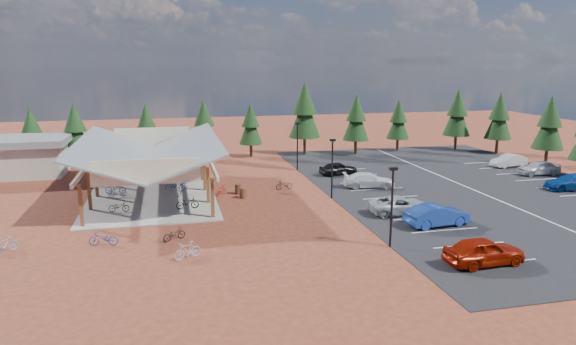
{
  "coord_description": "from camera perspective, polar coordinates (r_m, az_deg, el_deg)",
  "views": [
    {
      "loc": [
        -8.31,
        -38.49,
        11.51
      ],
      "look_at": [
        1.6,
        3.86,
        2.05
      ],
      "focal_mm": 32.0,
      "sensor_mm": 36.0,
      "label": 1
    }
  ],
  "objects": [
    {
      "name": "ground",
      "position": [
        41.03,
        -0.94,
        -4.02
      ],
      "size": [
        140.0,
        140.0,
        0.0
      ],
      "primitive_type": "plane",
      "color": "#5A2417",
      "rests_on": "ground"
    },
    {
      "name": "asphalt_lot",
      "position": [
        50.72,
        19.18,
        -1.52
      ],
      "size": [
        27.0,
        44.0,
        0.04
      ],
      "primitive_type": "cube",
      "color": "black",
      "rests_on": "ground"
    },
    {
      "name": "concrete_pad",
      "position": [
        46.95,
        -14.83,
        -2.28
      ],
      "size": [
        10.6,
        18.6,
        0.1
      ],
      "primitive_type": "cube",
      "color": "gray",
      "rests_on": "ground"
    },
    {
      "name": "bike_pavilion",
      "position": [
        46.17,
        -15.08,
        2.26
      ],
      "size": [
        11.65,
        19.4,
        4.97
      ],
      "color": "brown",
      "rests_on": "concrete_pad"
    },
    {
      "name": "outbuilding",
      "position": [
        59.39,
        -28.3,
        1.61
      ],
      "size": [
        11.0,
        7.0,
        3.9
      ],
      "color": "#ADA593",
      "rests_on": "ground"
    },
    {
      "name": "lamp_post_0",
      "position": [
        32.59,
        11.47,
        -3.16
      ],
      "size": [
        0.5,
        0.25,
        5.14
      ],
      "color": "black",
      "rests_on": "ground"
    },
    {
      "name": "lamp_post_1",
      "position": [
        43.47,
        4.93,
        0.9
      ],
      "size": [
        0.5,
        0.25,
        5.14
      ],
      "color": "black",
      "rests_on": "ground"
    },
    {
      "name": "lamp_post_2",
      "position": [
        54.82,
        1.05,
        3.31
      ],
      "size": [
        0.5,
        0.25,
        5.14
      ],
      "color": "black",
      "rests_on": "ground"
    },
    {
      "name": "trash_bin_0",
      "position": [
        44.12,
        -5.01,
        -2.3
      ],
      "size": [
        0.6,
        0.6,
        0.9
      ],
      "primitive_type": "cylinder",
      "color": "#51321D",
      "rests_on": "ground"
    },
    {
      "name": "trash_bin_1",
      "position": [
        45.54,
        -5.56,
        -1.84
      ],
      "size": [
        0.6,
        0.6,
        0.9
      ],
      "primitive_type": "cylinder",
      "color": "#51321D",
      "rests_on": "ground"
    },
    {
      "name": "pine_0",
      "position": [
        63.54,
        -26.6,
        4.19
      ],
      "size": [
        2.82,
        2.82,
        6.57
      ],
      "color": "#382314",
      "rests_on": "ground"
    },
    {
      "name": "pine_1",
      "position": [
        60.81,
        -22.58,
        4.58
      ],
      "size": [
        3.06,
        3.06,
        7.14
      ],
      "color": "#382314",
      "rests_on": "ground"
    },
    {
      "name": "pine_2",
      "position": [
        60.79,
        -15.44,
        4.91
      ],
      "size": [
        2.95,
        2.95,
        6.86
      ],
      "color": "#382314",
      "rests_on": "ground"
    },
    {
      "name": "pine_3",
      "position": [
        61.45,
        -9.32,
        5.48
      ],
      "size": [
        3.1,
        3.1,
        7.23
      ],
      "color": "#382314",
      "rests_on": "ground"
    },
    {
      "name": "pine_4",
      "position": [
        62.68,
        -4.18,
        5.39
      ],
      "size": [
        2.84,
        2.84,
        6.62
      ],
      "color": "#382314",
      "rests_on": "ground"
    },
    {
      "name": "pine_5",
      "position": [
        63.87,
        1.87,
        6.91
      ],
      "size": [
        3.9,
        3.9,
        9.09
      ],
      "color": "#382314",
      "rests_on": "ground"
    },
    {
      "name": "pine_6",
      "position": [
        64.62,
        7.59,
        6.05
      ],
      "size": [
        3.26,
        3.26,
        7.58
      ],
      "color": "#382314",
      "rests_on": "ground"
    },
    {
      "name": "pine_7",
      "position": [
        68.11,
        12.17,
        5.78
      ],
      "size": [
        2.91,
        2.91,
        6.79
      ],
      "color": "#382314",
      "rests_on": "ground"
    },
    {
      "name": "pine_8",
      "position": [
        70.89,
        18.3,
        6.32
      ],
      "size": [
        3.46,
        3.46,
        8.07
      ],
      "color": "#382314",
      "rests_on": "ground"
    },
    {
      "name": "pine_12",
      "position": [
        63.94,
        27.07,
        4.92
      ],
      "size": [
        3.38,
        3.38,
        7.88
      ],
      "color": "#382314",
      "rests_on": "ground"
    },
    {
      "name": "pine_13",
      "position": [
        70.11,
        22.43,
        5.78
      ],
      "size": [
        3.31,
        3.31,
        7.72
      ],
      "color": "#382314",
      "rests_on": "ground"
    },
    {
      "name": "bike_0",
      "position": [
        41.79,
        -18.28,
        -3.62
      ],
      "size": [
        1.64,
        0.76,
        0.83
      ],
      "primitive_type": "imported",
      "rotation": [
        0.0,
        0.0,
        1.44
      ],
      "color": "black",
      "rests_on": "concrete_pad"
    },
    {
      "name": "bike_1",
      "position": [
        46.27,
        -18.45,
        -2.06
      ],
      "size": [
        1.56,
        0.51,
        0.93
      ],
      "primitive_type": "imported",
      "rotation": [
        0.0,
        0.0,
        1.62
      ],
      "color": "gray",
      "rests_on": "concrete_pad"
    },
    {
      "name": "bike_2",
      "position": [
        47.44,
        -18.61,
        -1.69
      ],
      "size": [
        1.97,
        1.15,
        0.98
      ],
      "primitive_type": "imported",
      "rotation": [
        0.0,
        0.0,
        1.29
      ],
      "color": "navy",
      "rests_on": "concrete_pad"
    },
    {
      "name": "bike_3",
      "position": [
        51.93,
        -16.77,
        -0.33
      ],
      "size": [
        1.9,
        1.09,
        1.1
      ],
      "primitive_type": "imported",
      "rotation": [
        0.0,
        0.0,
        1.24
      ],
      "color": "maroon",
      "rests_on": "concrete_pad"
    },
    {
      "name": "bike_4",
      "position": [
        41.28,
        -11.12,
        -3.34
      ],
      "size": [
        1.78,
        0.68,
        0.93
      ],
      "primitive_type": "imported",
      "rotation": [
        0.0,
        0.0,
        1.61
      ],
      "color": "black",
      "rests_on": "concrete_pad"
    },
    {
      "name": "bike_5",
      "position": [
        45.16,
        -12.74,
        -2.05
      ],
      "size": [
        1.64,
        0.95,
        0.95
      ],
      "primitive_type": "imported",
      "rotation": [
        0.0,
        0.0,
        1.23
      ],
      "color": "#96999E",
      "rests_on": "concrete_pad"
    },
    {
      "name": "bike_6",
      "position": [
        47.13,
        -12.44,
        -1.46
      ],
      "size": [
        1.83,
        0.88,
        0.92
      ],
      "primitive_type": "imported",
      "rotation": [
        0.0,
        0.0,
        1.41
      ],
      "color": "navy",
      "rests_on": "concrete_pad"
    },
    {
      "name": "bike_7",
      "position": [
        50.96,
        -13.86,
        -0.39
      ],
      "size": [
        1.86,
        0.59,
        1.1
      ],
      "primitive_type": "imported",
      "rotation": [
        0.0,
        0.0,
        1.61
      ],
      "color": "maroon",
      "rests_on": "concrete_pad"
    },
    {
      "name": "bike_9",
      "position": [
        36.09,
        -28.95,
        -7.08
      ],
      "size": [
        1.54,
        1.47,
        1.0
      ],
      "primitive_type": "imported",
      "rotation": [
        0.0,
        0.0,
        2.31
      ],
      "color": "gray",
      "rests_on": "ground"
    },
    {
      "name": "bike_10",
      "position": [
        34.89,
        -19.83,
        -6.91
      ],
      "size": [
        1.92,
        0.96,
        0.96
      ],
      "primitive_type": "imported",
      "rotation": [
        0.0,
        0.0,
        4.53
      ],
      "color": "#254AA0",
      "rests_on": "ground"
    },
    {
      "name": "bike_12",
      "position": [
        34.65,
        -12.53,
        -6.69
      ],
      "size": [
        1.68,
        1.3,
        0.85
      ],
      "primitive_type": "imported",
      "rotation": [
        0.0,
        0.0,
        2.1
      ],
      "color": "black",
      "rests_on": "ground"
    },
    {
      "name": "bike_13",
      "position": [
        31.3,
        -11.1,
        -8.51
      ],
      "size": [
        1.8,
        1.22,
        1.06
      ],
      "primitive_type": "imported",
      "rotation": [
        0.0,
        0.0,
        5.17
      ],
      "color": "#9B9EA4",
      "rests_on": "ground"
    },
    {
      "name": "bike_15",
      "position": [
        45.36,
        -7.47,
        -1.94
      ],
      "size": [
        1.27,
        1.44,
        0.91
      ],
      "primitive_type": "imported",
      "rotation": [
        0.0,
        0.0,
        2.47
      ],
      "color": "maroon",
      "rests_on": "ground"
    },
    {
      "name": "bike_16",
      "position": [
        46.92,
        -0.43,
        -1.41
      ],
      "size": [
        1.64,
        0.74,
        0.83
      ],
      "primitive_type": "imported",
      "rotation": [
        0.0,
        0.0,
        4.83
      ],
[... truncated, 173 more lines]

